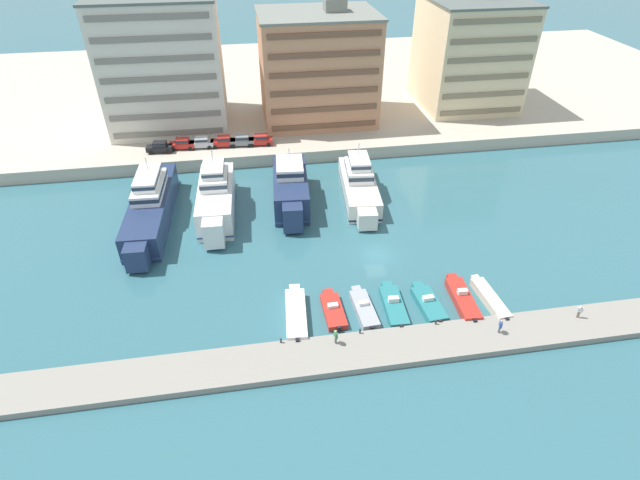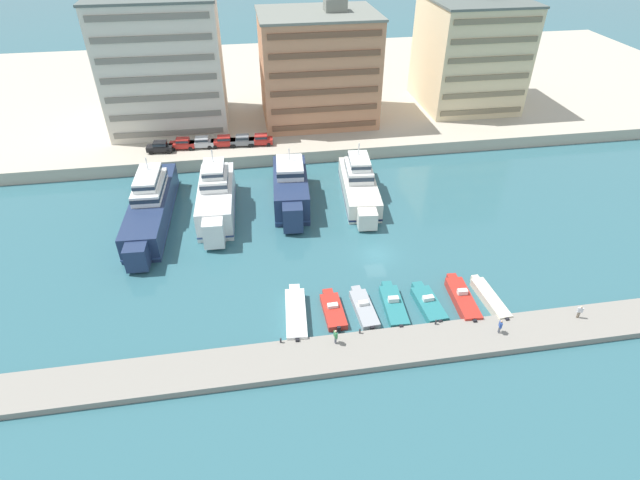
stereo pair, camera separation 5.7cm
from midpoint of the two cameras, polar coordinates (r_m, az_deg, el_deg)
ground_plane at (r=62.80m, az=6.52°, el=-1.71°), size 400.00×400.00×0.00m
quay_promenade at (r=116.02m, az=-1.32°, el=17.10°), size 180.00×70.00×2.07m
pier_dock at (r=51.69m, az=10.91°, el=-11.70°), size 120.00×4.75×0.73m
yacht_navy_far_left at (r=71.43m, az=-18.77°, el=3.75°), size 5.60×23.06×8.13m
yacht_white_left at (r=70.48m, az=-11.76°, el=4.80°), size 5.24×17.66×8.69m
yacht_navy_mid_left at (r=71.70m, az=-3.35°, el=5.94°), size 5.81×16.62×7.59m
yacht_ivory_center_left at (r=73.47m, az=4.53°, el=6.35°), size 6.03×18.06×7.61m
motorboat_white_far_left at (r=53.70m, az=-2.75°, el=-8.43°), size 2.72×8.59×1.06m
motorboat_red_left at (r=54.31m, az=1.52°, el=-8.01°), size 2.17×6.39×1.07m
motorboat_grey_mid_left at (r=54.58m, az=5.04°, el=-7.80°), size 2.17×6.85×1.22m
motorboat_teal_center_left at (r=55.31m, az=8.41°, el=-7.40°), size 2.38×7.37×1.39m
motorboat_teal_center at (r=56.22m, az=12.27°, el=-7.10°), size 2.54×6.70×1.30m
motorboat_red_center_right at (r=57.56m, az=15.97°, el=-6.48°), size 2.27×7.87×1.58m
motorboat_cream_mid_right at (r=58.57m, az=18.85°, el=-6.38°), size 1.95×7.54×0.93m
car_black_far_left at (r=86.43m, az=-17.81°, el=10.14°), size 4.22×2.18×1.80m
car_red_left at (r=86.58m, az=-15.43°, el=10.62°), size 4.22×2.17×1.80m
car_silver_mid_left at (r=86.20m, az=-13.37°, el=10.83°), size 4.17×2.07×1.80m
car_red_center_left at (r=85.87m, az=-10.94°, el=11.05°), size 4.16×2.04×1.80m
car_grey_center at (r=85.64m, az=-8.88°, el=11.21°), size 4.20×2.14×1.80m
car_red_center_right at (r=85.54m, az=-6.78°, el=11.36°), size 4.22×2.16×1.80m
apartment_block_far_left at (r=94.78m, az=-17.37°, el=18.88°), size 19.91×17.64×23.67m
apartment_block_left at (r=93.45m, az=-0.23°, el=19.12°), size 20.20×15.67×20.41m
apartment_block_mid_left at (r=104.65m, az=16.71°, el=19.77°), size 17.30×18.05×21.17m
pedestrian_near_edge at (r=58.90m, az=27.60°, el=-7.19°), size 0.59×0.36×1.62m
pedestrian_mid_deck at (r=49.75m, az=1.83°, el=-10.87°), size 0.35×0.66×1.76m
pedestrian_far_side at (r=53.91m, az=19.94°, el=-9.17°), size 0.31×0.63×1.66m
bollard_west at (r=50.44m, az=-4.49°, el=-11.34°), size 0.20×0.20×0.61m
bollard_west_mid at (r=51.33m, az=4.61°, el=-10.30°), size 0.20×0.20×0.61m
bollard_east_mid at (r=53.42m, az=13.13°, el=-9.09°), size 0.20×0.20×0.61m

